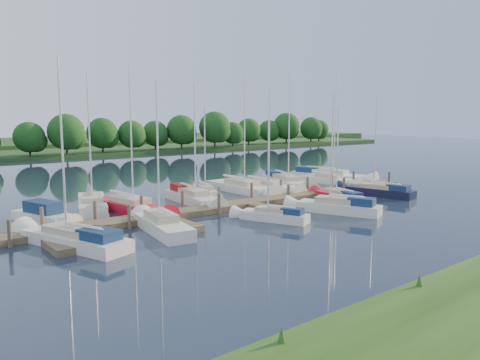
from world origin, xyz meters
TOP-DOWN VIEW (x-y plane):
  - ground at (0.00, 0.00)m, footprint 260.00×260.00m
  - dock at (0.00, 7.31)m, footprint 40.00×6.00m
  - mooring_pilings at (0.00, 8.43)m, footprint 38.24×2.84m
  - far_shore at (0.00, 75.00)m, footprint 180.00×30.00m
  - treeline at (-1.64, 61.89)m, footprint 146.55×9.98m
  - motorboat at (-14.62, 11.97)m, footprint 3.15×5.91m
  - sailboat_n_2 at (-10.21, 14.78)m, footprint 4.36×8.68m
  - sailboat_n_3 at (-8.40, 11.53)m, footprint 3.24×9.01m
  - sailboat_n_4 at (-2.65, 11.77)m, footprint 2.56×8.16m
  - sailboat_n_5 at (0.18, 14.22)m, footprint 3.27×6.55m
  - sailboat_n_6 at (4.21, 13.63)m, footprint 2.40×9.34m
  - sailboat_n_7 at (6.57, 12.72)m, footprint 2.45×8.39m
  - sailboat_n_8 at (10.48, 14.06)m, footprint 4.71×9.51m
  - sailboat_n_9 at (15.36, 12.42)m, footprint 2.14×7.34m
  - sailboat_n_10 at (17.47, 14.16)m, footprint 4.67×10.15m
  - sailboat_s_0 at (-15.17, 4.88)m, footprint 4.30×8.52m
  - sailboat_s_1 at (-9.56, 4.76)m, footprint 2.79×7.71m
  - sailboat_s_2 at (-1.92, 2.61)m, footprint 3.25×5.61m
  - sailboat_s_3 at (3.72, 1.64)m, footprint 4.03×7.21m
  - sailboat_s_4 at (7.79, 4.76)m, footprint 2.76×6.64m
  - sailboat_s_5 at (12.85, 4.42)m, footprint 2.92×7.46m

SIDE VIEW (x-z plane):
  - ground at x=0.00m, z-range 0.00..0.00m
  - dock at x=0.00m, z-range 0.00..0.40m
  - sailboat_n_2 at x=-10.21m, z-range -5.23..5.77m
  - sailboat_n_9 at x=15.36m, z-range -4.41..4.95m
  - sailboat_n_5 at x=0.18m, z-range -3.97..4.51m
  - sailboat_n_7 at x=6.57m, z-range -5.04..5.58m
  - sailboat_n_3 at x=-8.40m, z-range -5.42..5.98m
  - sailboat_n_6 at x=4.21m, z-range -5.68..6.24m
  - sailboat_s_1 at x=-9.56m, z-range -4.72..5.29m
  - far_shore at x=0.00m, z-range 0.00..0.60m
  - sailboat_s_4 at x=7.79m, z-range -3.92..4.54m
  - sailboat_s_2 at x=-1.92m, z-range -3.41..4.04m
  - sailboat_s_5 at x=12.85m, z-range -4.43..5.07m
  - sailboat_s_0 at x=-15.17m, z-range -5.12..5.78m
  - sailboat_n_8 at x=10.48m, z-range -5.70..6.35m
  - sailboat_n_10 at x=17.47m, z-range -6.05..6.73m
  - sailboat_s_3 at x=3.72m, z-range -4.45..5.13m
  - sailboat_n_4 at x=-2.65m, z-range -4.91..5.59m
  - motorboat at x=-14.62m, z-range -0.55..1.30m
  - mooring_pilings at x=0.00m, z-range -0.40..1.60m
  - treeline at x=-1.64m, z-range 0.08..8.26m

